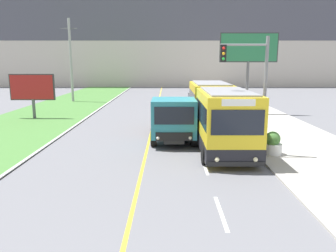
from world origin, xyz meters
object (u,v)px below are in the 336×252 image
(planter_round_second, at_px, (250,128))
(billboard_small, at_px, (33,88))
(utility_pole_far, at_px, (71,60))
(planter_round_near, at_px, (273,144))
(city_bus, at_px, (217,113))
(billboard_large, at_px, (249,51))
(car_distant, at_px, (197,102))
(dump_truck, at_px, (174,119))
(traffic_light_mast, at_px, (252,81))

(planter_round_second, bearing_deg, billboard_small, 156.32)
(utility_pole_far, bearing_deg, planter_round_near, -54.01)
(city_bus, bearing_deg, billboard_large, 67.43)
(city_bus, bearing_deg, car_distant, 90.20)
(dump_truck, bearing_deg, billboard_large, 56.57)
(dump_truck, relative_size, traffic_light_mast, 1.17)
(city_bus, relative_size, dump_truck, 1.73)
(utility_pole_far, relative_size, traffic_light_mast, 1.63)
(traffic_light_mast, height_order, billboard_large, billboard_large)
(city_bus, xyz_separation_m, utility_pole_far, (-13.92, 19.14, 3.09))
(city_bus, distance_m, billboard_large, 11.19)
(dump_truck, xyz_separation_m, car_distant, (2.48, 13.54, -0.62))
(city_bus, distance_m, traffic_light_mast, 3.95)
(dump_truck, bearing_deg, planter_round_second, 10.15)
(billboard_small, height_order, planter_round_second, billboard_small)
(traffic_light_mast, distance_m, planter_round_second, 4.97)
(car_distant, relative_size, utility_pole_far, 0.46)
(dump_truck, distance_m, planter_round_near, 5.73)
(dump_truck, distance_m, billboard_small, 13.76)
(planter_round_second, bearing_deg, city_bus, -164.21)
(billboard_large, bearing_deg, planter_round_second, -101.83)
(city_bus, bearing_deg, planter_round_near, -54.23)
(traffic_light_mast, height_order, planter_round_second, traffic_light_mast)
(dump_truck, xyz_separation_m, planter_round_second, (4.66, 0.83, -0.70))
(billboard_large, relative_size, planter_round_second, 5.86)
(utility_pole_far, distance_m, traffic_light_mast, 26.95)
(city_bus, height_order, dump_truck, city_bus)
(traffic_light_mast, xyz_separation_m, billboard_large, (2.90, 12.91, 1.77))
(dump_truck, relative_size, billboard_small, 1.87)
(car_distant, bearing_deg, utility_pole_far, 157.20)
(utility_pole_far, xyz_separation_m, planter_round_second, (16.05, -18.54, -4.12))
(city_bus, relative_size, planter_round_near, 10.22)
(car_distant, xyz_separation_m, traffic_light_mast, (1.19, -16.50, 2.98))
(dump_truck, xyz_separation_m, traffic_light_mast, (3.67, -2.96, 2.36))
(city_bus, height_order, traffic_light_mast, traffic_light_mast)
(car_distant, distance_m, planter_round_near, 16.68)
(city_bus, xyz_separation_m, billboard_small, (-13.79, 7.59, 0.84))
(dump_truck, xyz_separation_m, billboard_large, (6.57, 9.95, 4.14))
(dump_truck, bearing_deg, planter_round_near, -31.57)
(traffic_light_mast, xyz_separation_m, billboard_small, (-14.93, 10.77, -1.20))
(dump_truck, height_order, planter_round_near, dump_truck)
(billboard_large, bearing_deg, planter_round_near, -97.62)
(dump_truck, relative_size, utility_pole_far, 0.72)
(city_bus, bearing_deg, traffic_light_mast, -70.33)
(utility_pole_far, bearing_deg, billboard_large, -27.68)
(utility_pole_far, height_order, planter_round_near, utility_pole_far)
(car_distant, height_order, planter_round_near, car_distant)
(utility_pole_far, height_order, billboard_large, utility_pole_far)
(car_distant, bearing_deg, planter_round_second, -80.28)
(billboard_large, height_order, planter_round_second, billboard_large)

